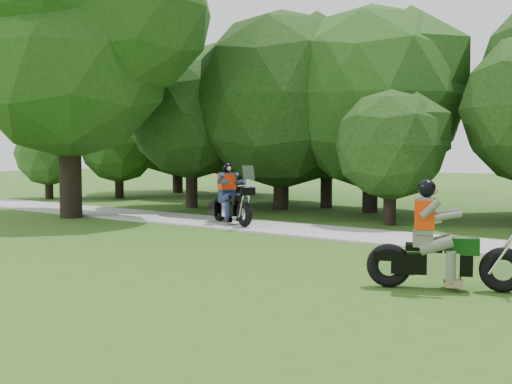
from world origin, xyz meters
The scene contains 6 objects.
ground centered at (0.00, 0.00, 0.00)m, with size 100.00×100.00×0.00m, color #335819.
walkway centered at (0.00, 8.00, 0.03)m, with size 60.00×2.20×0.06m, color #A5A5A0.
tree_line centered at (-0.05, 14.57, 3.66)m, with size 38.98×11.29×7.78m.
big_tree_west centered at (-10.54, 6.85, 5.76)m, with size 8.64×6.56×9.96m.
chopper_motorcycle centered at (2.39, 3.45, 0.62)m, with size 2.25×1.31×1.67m.
touring_motorcycle centered at (-5.26, 7.83, 0.67)m, with size 2.10×1.31×1.69m.
Camera 1 is at (5.96, -5.86, 2.13)m, focal length 45.00 mm.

